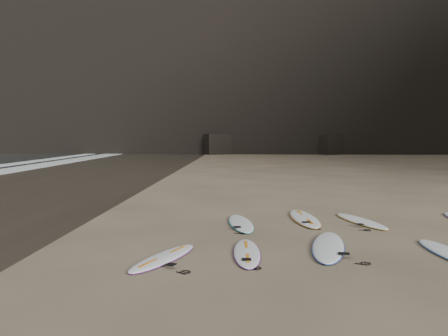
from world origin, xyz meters
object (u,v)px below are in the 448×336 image
Objects in this scene: surfboard_2 at (328,246)px; surfboard_5 at (241,223)px; surfboard_6 at (304,218)px; surfboard_7 at (361,221)px; surfboard_1 at (247,252)px; surfboard_0 at (164,257)px.

surfboard_5 is (-1.93, 2.42, -0.01)m from surfboard_2.
surfboard_6 is 1.58m from surfboard_7.
surfboard_1 is at bearing -151.04° from surfboard_7.
surfboard_2 is at bearing 38.61° from surfboard_0.
surfboard_0 is 0.99× the size of surfboard_1.
surfboard_1 is 0.91× the size of surfboard_5.
surfboard_0 is at bearing -133.13° from surfboard_6.
surfboard_7 is (1.55, -0.30, -0.01)m from surfboard_6.
surfboard_2 is 3.17m from surfboard_6.
surfboard_6 is (1.73, 3.74, 0.01)m from surfboard_1.
surfboard_5 reaches higher than surfboard_1.
surfboard_1 is 2.99m from surfboard_5.
surfboard_7 is (3.42, 0.45, -0.00)m from surfboard_5.
surfboard_2 reaches higher than surfboard_7.
surfboard_1 is 4.12m from surfboard_6.
surfboard_0 is at bearing -159.35° from surfboard_7.
surfboard_0 is 3.61m from surfboard_2.
surfboard_7 is (1.49, 2.87, -0.01)m from surfboard_2.
surfboard_5 is 1.03× the size of surfboard_7.
surfboard_6 is at bearing 13.89° from surfboard_5.
surfboard_2 is at bearing -92.74° from surfboard_6.
surfboard_5 reaches higher than surfboard_7.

